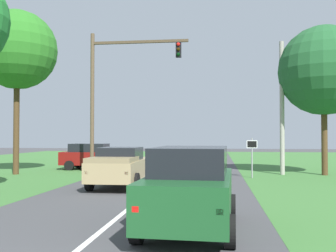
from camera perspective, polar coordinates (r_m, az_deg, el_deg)
name	(u,v)px	position (r m, az deg, el deg)	size (l,w,h in m)	color
ground_plane	(144,196)	(15.70, -3.56, -10.17)	(120.00, 120.00, 0.00)	#424244
red_suv_near	(190,187)	(10.07, 3.28, -8.83)	(2.42, 4.75, 2.09)	#194C23
pickup_truck_lead	(121,166)	(18.66, -6.85, -5.81)	(2.31, 5.41, 1.85)	tan
traffic_light	(114,84)	(24.23, -7.85, 6.07)	(6.03, 0.40, 8.69)	brown
keep_moving_sign	(252,152)	(22.84, 12.11, -3.76)	(0.60, 0.09, 2.26)	gray
oak_tree_right	(324,71)	(26.03, 21.69, 7.49)	(5.48, 5.48, 9.14)	#4C351E
crossing_suv_far	(91,156)	(28.60, -11.08, -4.29)	(4.28, 2.23, 1.84)	maroon
utility_pole_right	(282,108)	(25.30, 16.24, 2.56)	(0.28, 0.28, 8.27)	#9E998E
extra_tree_1	(17,50)	(26.72, -21.08, 10.24)	(4.94, 4.94, 10.26)	#4C351E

